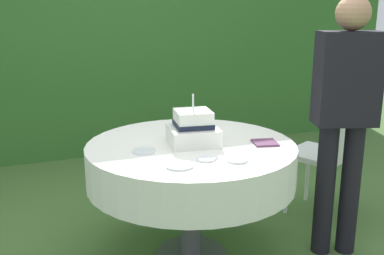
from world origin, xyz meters
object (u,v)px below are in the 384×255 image
at_px(serving_plate_right, 179,165).
at_px(serving_plate_far, 206,159).
at_px(serving_plate_near, 144,151).
at_px(cake_table, 191,163).
at_px(napkin_stack, 265,143).
at_px(serving_plate_left, 237,160).
at_px(standing_person, 344,111).
at_px(garden_chair, 329,147).
at_px(wedding_cake, 193,129).

bearing_deg(serving_plate_right, serving_plate_far, 15.81).
bearing_deg(serving_plate_near, cake_table, 10.04).
height_order(serving_plate_near, serving_plate_right, same).
height_order(cake_table, napkin_stack, napkin_stack).
distance_m(serving_plate_left, standing_person, 0.79).
bearing_deg(serving_plate_near, standing_person, -10.66).
bearing_deg(standing_person, garden_chair, 59.17).
relative_size(wedding_cake, garden_chair, 0.36).
distance_m(serving_plate_near, garden_chair, 1.48).
distance_m(napkin_stack, standing_person, 0.51).
xyz_separation_m(serving_plate_right, napkin_stack, (0.61, 0.20, 0.00)).
height_order(serving_plate_near, serving_plate_far, same).
bearing_deg(serving_plate_left, garden_chair, 28.17).
bearing_deg(wedding_cake, garden_chair, 8.42).
distance_m(cake_table, napkin_stack, 0.46).
height_order(cake_table, serving_plate_near, serving_plate_near).
bearing_deg(cake_table, standing_person, -17.47).
bearing_deg(serving_plate_left, napkin_stack, 36.98).
bearing_deg(garden_chair, serving_plate_left, -151.83).
height_order(serving_plate_left, standing_person, standing_person).
distance_m(serving_plate_near, serving_plate_left, 0.53).
relative_size(wedding_cake, napkin_stack, 2.27).
bearing_deg(wedding_cake, cake_table, -165.20).
bearing_deg(napkin_stack, cake_table, 159.33).
height_order(serving_plate_right, standing_person, standing_person).
bearing_deg(serving_plate_near, napkin_stack, -8.11).
bearing_deg(garden_chair, napkin_stack, -155.89).
xyz_separation_m(serving_plate_left, serving_plate_right, (-0.31, 0.03, 0.00)).
xyz_separation_m(napkin_stack, standing_person, (0.46, -0.12, 0.18)).
relative_size(wedding_cake, standing_person, 0.20).
bearing_deg(serving_plate_right, wedding_cake, 58.98).
bearing_deg(wedding_cake, serving_plate_left, -75.33).
height_order(serving_plate_left, garden_chair, garden_chair).
height_order(napkin_stack, standing_person, standing_person).
xyz_separation_m(cake_table, wedding_cake, (0.02, 0.00, 0.21)).
distance_m(wedding_cake, serving_plate_right, 0.42).
bearing_deg(cake_table, napkin_stack, -20.67).
bearing_deg(standing_person, cake_table, 162.53).
relative_size(serving_plate_far, serving_plate_right, 0.70).
height_order(cake_table, standing_person, standing_person).
distance_m(serving_plate_near, standing_person, 1.22).
bearing_deg(napkin_stack, serving_plate_far, -161.57).
distance_m(cake_table, serving_plate_left, 0.42).
relative_size(serving_plate_far, garden_chair, 0.11).
height_order(serving_plate_near, garden_chair, garden_chair).
relative_size(serving_plate_far, serving_plate_left, 0.90).
xyz_separation_m(serving_plate_far, standing_person, (0.91, 0.03, 0.18)).
height_order(napkin_stack, garden_chair, garden_chair).
height_order(serving_plate_far, napkin_stack, same).
bearing_deg(serving_plate_far, napkin_stack, 18.43).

